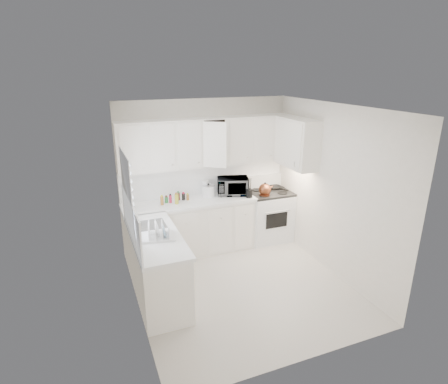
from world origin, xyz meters
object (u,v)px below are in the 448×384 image
stove (269,209)px  rice_cooker (208,190)px  tea_kettle (265,189)px  dish_rack (158,230)px  microwave (233,184)px  utensil_crock (249,188)px

stove → rice_cooker: 1.22m
tea_kettle → dish_rack: 2.33m
tea_kettle → microwave: size_ratio=0.50×
tea_kettle → dish_rack: (-2.10, -1.01, 0.00)m
microwave → rice_cooker: bearing=-170.6°
rice_cooker → dish_rack: bearing=-118.7°
stove → dish_rack: stove is taller
tea_kettle → utensil_crock: (-0.31, -0.02, 0.06)m
utensil_crock → dish_rack: bearing=-151.0°
tea_kettle → dish_rack: bearing=-133.5°
tea_kettle → stove: bearing=62.4°
microwave → dish_rack: 2.03m
stove → microwave: 0.88m
microwave → utensil_crock: microwave is taller
rice_cooker → dish_rack: 1.76m
tea_kettle → microwave: bearing=174.9°
stove → tea_kettle: stove is taller
dish_rack → rice_cooker: bearing=59.8°
utensil_crock → microwave: bearing=125.9°
tea_kettle → utensil_crock: 0.32m
stove → tea_kettle: size_ratio=4.39×
utensil_crock → rice_cooker: bearing=152.2°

